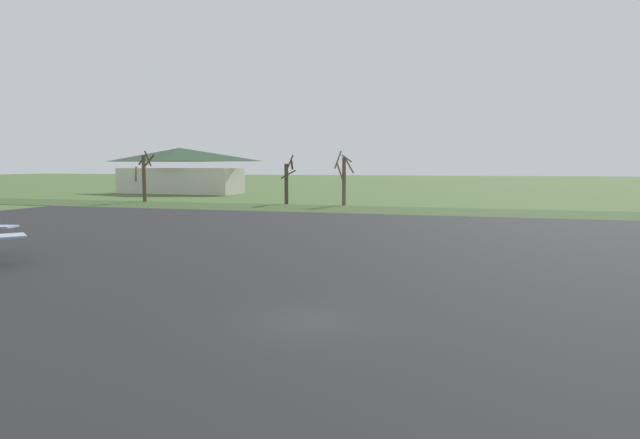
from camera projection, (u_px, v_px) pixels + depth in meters
ground_plane at (307, 322)px, 19.16m from camera, size 600.00×600.00×0.00m
asphalt_apron at (382, 252)px, 34.47m from camera, size 103.26×53.47×0.05m
grass_verge_strip at (427, 211)px, 65.71m from camera, size 163.26×12.00×0.06m
bare_tree_far_left at (144, 175)px, 82.53m from camera, size 3.27×3.30×7.99m
bare_tree_left_of_center at (287, 181)px, 78.50m from camera, size 2.50×2.07×7.30m
bare_tree_center at (344, 178)px, 75.69m from camera, size 2.72×2.69×7.88m
visitor_building at (180, 171)px, 109.09m from camera, size 26.66×9.58×9.37m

